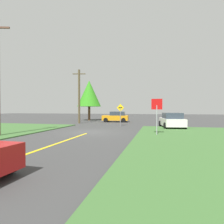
% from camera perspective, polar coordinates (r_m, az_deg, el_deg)
% --- Properties ---
extents(ground_plane, '(120.00, 120.00, 0.00)m').
position_cam_1_polar(ground_plane, '(16.63, -6.53, -6.07)').
color(ground_plane, '#3E3E3E').
extents(lane_stripe_center, '(0.20, 14.00, 0.01)m').
position_cam_1_polar(lane_stripe_center, '(9.61, -23.46, -11.27)').
color(lane_stripe_center, yellow).
rests_on(lane_stripe_center, ground).
extents(stop_sign, '(0.81, 0.07, 2.79)m').
position_cam_1_polar(stop_sign, '(14.54, 13.49, 0.76)').
color(stop_sign, '#9EA0A8').
rests_on(stop_sign, ground).
extents(car_approaching_junction, '(4.10, 2.33, 1.62)m').
position_cam_1_polar(car_approaching_junction, '(29.21, 1.22, -1.47)').
color(car_approaching_junction, orange).
rests_on(car_approaching_junction, ground).
extents(car_on_crossroad, '(2.67, 4.53, 1.62)m').
position_cam_1_polar(car_on_crossroad, '(20.96, 17.75, -2.45)').
color(car_on_crossroad, white).
rests_on(car_on_crossroad, ground).
extents(utility_pole_mid, '(1.78, 0.53, 7.54)m').
position_cam_1_polar(utility_pole_mid, '(26.74, -9.99, 4.93)').
color(utility_pole_mid, brown).
rests_on(utility_pole_mid, ground).
extents(direction_sign, '(0.90, 0.19, 2.63)m').
position_cam_1_polar(direction_sign, '(21.95, 2.57, -0.09)').
color(direction_sign, slate).
rests_on(direction_sign, ground).
extents(oak_tree_left, '(4.17, 4.17, 7.06)m').
position_cam_1_polar(oak_tree_left, '(33.47, -6.97, 5.59)').
color(oak_tree_left, brown).
rests_on(oak_tree_left, ground).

